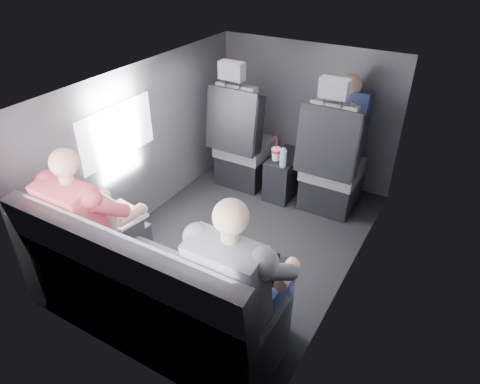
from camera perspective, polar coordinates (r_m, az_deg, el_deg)
The scene contains 19 objects.
floor at distance 3.57m, azimuth -0.18°, elevation -6.59°, with size 2.60×2.60×0.00m, color black.
ceiling at distance 2.92m, azimuth -0.23°, elevation 14.54°, with size 2.60×2.60×0.00m, color #B2B2AD.
panel_left at distance 3.68m, azimuth -12.47°, elevation 6.27°, with size 0.02×2.60×1.35m, color #56565B.
panel_right at distance 2.91m, azimuth 15.29°, elevation -1.54°, with size 0.02×2.60×1.35m, color #56565B.
panel_front at distance 4.26m, azimuth 8.80°, elevation 10.28°, with size 1.80×0.02×1.35m, color #56565B.
panel_back at distance 2.37m, azimuth -16.53°, elevation -10.58°, with size 1.80×0.02×1.35m, color #56565B.
side_window at distance 3.38m, azimuth -15.98°, elevation 7.63°, with size 0.02×0.75×0.42m, color white.
seatbelt at distance 3.53m, azimuth 11.79°, elevation 7.43°, with size 0.05×0.01×0.65m, color black.
front_seat_left at distance 4.16m, azimuth 0.29°, elevation 6.01°, with size 0.52×0.58×1.26m.
front_seat_right at distance 3.85m, azimuth 12.01°, elevation 2.91°, with size 0.52×0.58×1.26m.
center_console at distance 4.11m, azimuth 6.01°, elevation 2.29°, with size 0.24×0.48×0.41m.
rear_bench at distance 2.74m, azimuth -11.80°, elevation -13.46°, with size 1.60×0.57×0.92m.
soda_cup at distance 3.90m, azimuth 4.83°, elevation 5.08°, with size 0.09×0.09×0.27m.
water_bottle at distance 3.80m, azimuth 5.77°, elevation 4.52°, with size 0.06×0.06×0.18m.
laptop_white at distance 2.92m, azimuth -16.34°, elevation -2.69°, with size 0.34×0.33×0.23m.
laptop_black at distance 2.41m, azimuth 2.48°, elevation -9.69°, with size 0.33×0.31×0.21m.
passenger_rear_left at distance 2.89m, azimuth -18.93°, elevation -3.95°, with size 0.48×0.60×1.18m.
passenger_rear_right at distance 2.31m, azimuth 0.27°, elevation -12.10°, with size 0.49×0.61×1.20m.
passenger_front_right at distance 3.92m, azimuth 13.83°, elevation 8.89°, with size 0.38×0.38×0.75m.
Camera 1 is at (1.41, -2.41, 2.23)m, focal length 32.00 mm.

